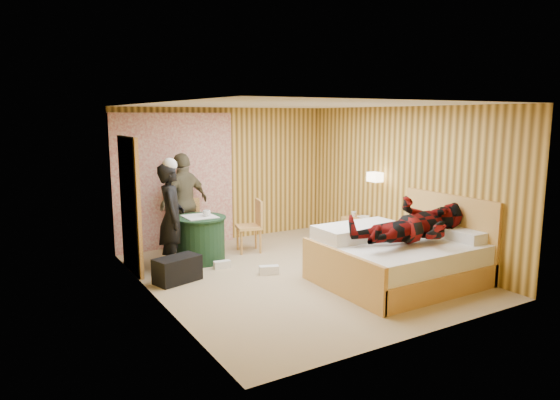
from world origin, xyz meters
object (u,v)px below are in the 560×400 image
round_table (200,239)px  woman_standing (172,218)px  nightstand (358,231)px  duffel_bag (177,269)px  wall_lamp (375,177)px  chair_near (253,222)px  bed (400,258)px  man_on_bed (416,214)px  chair_far (188,221)px  man_at_table (184,203)px

round_table → woman_standing: 0.75m
nightstand → duffel_bag: nightstand is taller
wall_lamp → duffel_bag: (-3.56, 0.10, -1.12)m
chair_near → woman_standing: size_ratio=0.55×
bed → man_on_bed: (0.03, -0.23, 0.68)m
bed → nightstand: bearing=67.8°
bed → chair_far: size_ratio=2.35×
nightstand → man_on_bed: (-0.73, -2.10, 0.76)m
woman_standing → man_at_table: size_ratio=0.96×
man_at_table → round_table: bearing=68.5°
chair_far → bed: bearing=-32.0°
wall_lamp → man_on_bed: 1.91m
chair_far → duffel_bag: bearing=-91.6°
chair_far → man_on_bed: 3.93m
woman_standing → man_on_bed: bearing=-113.5°
wall_lamp → man_at_table: bearing=150.9°
bed → nightstand: bed is taller
duffel_bag → chair_near: bearing=11.8°
round_table → chair_far: bearing=87.1°
wall_lamp → duffel_bag: bearing=178.4°
chair_far → man_at_table: 0.33m
man_on_bed → round_table: bearing=128.9°
nightstand → chair_near: bearing=161.4°
wall_lamp → chair_near: bearing=152.1°
bed → man_at_table: man_at_table is taller
bed → man_on_bed: size_ratio=1.24×
duffel_bag → man_at_table: 1.79m
chair_near → man_at_table: man_at_table is taller
round_table → duffel_bag: round_table is taller
wall_lamp → chair_far: bearing=151.3°
chair_near → duffel_bag: bearing=-47.8°
wall_lamp → bed: wall_lamp is taller
nightstand → wall_lamp: bearing=-83.4°
nightstand → duffel_bag: (-3.52, -0.28, -0.08)m
nightstand → duffel_bag: bearing=-175.5°
nightstand → round_table: 2.90m
man_at_table → man_on_bed: man_on_bed is taller
wall_lamp → woman_standing: 3.53m
man_at_table → man_on_bed: (2.12, -3.33, 0.16)m
woman_standing → chair_far: bearing=-14.4°
chair_near → man_on_bed: 2.97m
man_at_table → duffel_bag: bearing=44.4°
round_table → man_on_bed: man_on_bed is taller
round_table → wall_lamp: bearing=-17.3°
man_on_bed → man_at_table: bearing=122.4°
chair_far → woman_standing: 1.12m
man_at_table → chair_near: bearing=127.3°
woman_standing → man_at_table: bearing=-11.7°
duffel_bag → man_at_table: (0.67, 1.51, 0.68)m
round_table → nightstand: bearing=-10.5°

